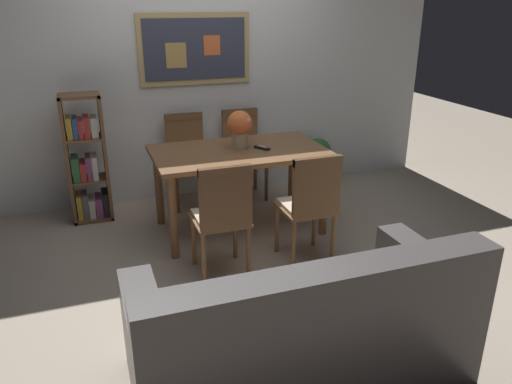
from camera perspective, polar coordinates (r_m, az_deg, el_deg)
The scene contains 12 objects.
ground_plane at distance 4.20m, azimuth -1.06°, elevation -6.81°, with size 12.00×12.00×0.00m, color tan.
wall_back_with_painting at distance 5.21m, azimuth -6.63°, elevation 13.71°, with size 5.20×0.14×2.60m.
dining_table at distance 4.37m, azimuth -1.95°, elevation 3.61°, with size 1.49×0.87×0.75m.
dining_chair_near_right at distance 3.83m, azimuth 6.24°, elevation -0.92°, with size 0.40×0.41×0.91m.
dining_chair_far_right at distance 5.22m, azimuth -1.51°, elevation 5.24°, with size 0.40×0.41×0.91m.
dining_chair_far_left at distance 5.07m, azimuth -7.89°, elevation 4.55°, with size 0.40×0.41×0.91m.
dining_chair_near_left at distance 3.62m, azimuth -3.89°, elevation -2.24°, with size 0.40×0.41×0.91m.
leather_couch at distance 2.77m, azimuth 5.42°, elevation -15.75°, with size 1.80×0.84×0.84m.
bookshelf at distance 4.88m, azimuth -18.81°, elevation 2.97°, with size 0.36×0.28×1.20m.
potted_ivy at distance 5.65m, azimuth 7.00°, elevation 3.91°, with size 0.32×0.32×0.53m.
flower_vase at distance 4.35m, azimuth -1.87°, elevation 7.49°, with size 0.22×0.22×0.33m.
tv_remote at distance 4.36m, azimuth 0.70°, elevation 5.11°, with size 0.11×0.16×0.02m.
Camera 1 is at (-1.16, -3.52, 1.98)m, focal length 34.90 mm.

